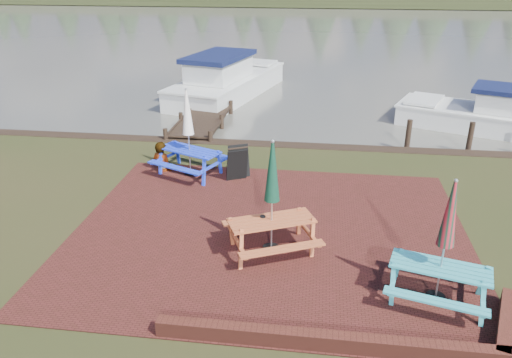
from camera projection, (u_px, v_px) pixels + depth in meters
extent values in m
plane|color=black|center=(264.00, 256.00, 10.60)|extent=(120.00, 120.00, 0.00)
cube|color=#3B1712|center=(269.00, 233.00, 11.50)|extent=(9.00, 7.50, 0.02)
cube|color=#4C1E16|center=(338.00, 342.00, 8.00)|extent=(6.00, 0.22, 0.30)
cube|color=#4C1E16|center=(505.00, 325.00, 8.39)|extent=(0.82, 1.77, 0.30)
cube|color=#403F37|center=(313.00, 31.00, 44.16)|extent=(120.00, 60.00, 0.02)
cube|color=black|center=(319.00, 0.00, 70.27)|extent=(120.00, 10.00, 1.20)
cube|color=teal|center=(441.00, 267.00, 8.95)|extent=(1.86, 1.11, 0.04)
cube|color=teal|center=(435.00, 301.00, 8.51)|extent=(1.74, 0.68, 0.04)
cube|color=teal|center=(441.00, 262.00, 9.62)|extent=(1.74, 0.68, 0.04)
cube|color=teal|center=(396.00, 275.00, 9.37)|extent=(0.47, 1.48, 0.72)
cube|color=teal|center=(483.00, 294.00, 8.83)|extent=(0.47, 1.48, 0.72)
cylinder|color=black|center=(435.00, 298.00, 9.22)|extent=(0.35, 0.35, 0.10)
cylinder|color=#B2B2B7|center=(445.00, 244.00, 8.76)|extent=(0.03, 0.03, 2.42)
cone|color=#AD1826|center=(450.00, 214.00, 8.52)|extent=(0.31, 0.31, 1.21)
cube|color=#AC512C|center=(272.00, 221.00, 10.50)|extent=(1.93, 1.39, 0.04)
cube|color=#AC512C|center=(282.00, 249.00, 10.02)|extent=(1.74, 0.97, 0.04)
cube|color=#AC512C|center=(262.00, 218.00, 11.21)|extent=(1.74, 0.97, 0.04)
cube|color=#AC512C|center=(236.00, 242.00, 10.44)|extent=(0.73, 1.45, 0.74)
cube|color=#AC512C|center=(305.00, 231.00, 10.86)|extent=(0.73, 1.45, 0.74)
cylinder|color=black|center=(271.00, 249.00, 10.78)|extent=(0.36, 0.36, 0.10)
cylinder|color=#B2B2B7|center=(272.00, 199.00, 10.29)|extent=(0.04, 0.04, 2.51)
cone|color=#0D3322|center=(272.00, 172.00, 10.05)|extent=(0.32, 0.32, 1.25)
cube|color=blue|center=(189.00, 150.00, 14.36)|extent=(1.95, 1.38, 0.04)
cube|color=blue|center=(175.00, 167.00, 13.95)|extent=(1.76, 0.96, 0.04)
cube|color=blue|center=(204.00, 152.00, 15.02)|extent=(1.76, 0.96, 0.04)
cube|color=blue|center=(169.00, 157.00, 14.89)|extent=(0.71, 1.48, 0.75)
cube|color=blue|center=(212.00, 168.00, 14.14)|extent=(0.71, 1.48, 0.75)
cylinder|color=black|center=(191.00, 172.00, 14.65)|extent=(0.36, 0.36, 0.10)
cylinder|color=#B2B2B7|center=(188.00, 133.00, 14.16)|extent=(0.04, 0.04, 2.53)
cone|color=silver|center=(187.00, 112.00, 13.91)|extent=(0.32, 0.32, 1.26)
cube|color=black|center=(237.00, 165.00, 14.00)|extent=(0.63, 0.47, 0.95)
cube|color=black|center=(239.00, 161.00, 14.29)|extent=(0.63, 0.47, 0.95)
cube|color=black|center=(238.00, 148.00, 13.96)|extent=(0.55, 0.30, 0.03)
cube|color=black|center=(215.00, 103.00, 21.41)|extent=(1.60, 9.00, 0.06)
cube|color=black|center=(198.00, 102.00, 21.48)|extent=(0.08, 9.00, 0.08)
cube|color=black|center=(232.00, 103.00, 21.30)|extent=(0.08, 9.00, 0.08)
cylinder|color=black|center=(166.00, 142.00, 17.51)|extent=(0.16, 0.16, 1.00)
cylinder|color=black|center=(211.00, 144.00, 17.32)|extent=(0.16, 0.16, 1.00)
cube|color=silver|center=(229.00, 88.00, 23.75)|extent=(4.58, 8.25, 1.12)
cube|color=silver|center=(228.00, 76.00, 23.51)|extent=(4.67, 8.42, 0.09)
cube|color=silver|center=(219.00, 68.00, 22.50)|extent=(2.70, 3.67, 0.95)
cube|color=#0E1435|center=(219.00, 56.00, 22.29)|extent=(3.03, 4.18, 0.20)
cube|color=silver|center=(252.00, 62.00, 25.98)|extent=(2.56, 1.94, 0.11)
cube|color=silver|center=(491.00, 123.00, 18.93)|extent=(7.11, 4.67, 0.90)
cube|color=silver|center=(493.00, 111.00, 18.74)|extent=(7.25, 4.76, 0.07)
cube|color=silver|center=(424.00, 99.00, 19.84)|extent=(1.86, 2.29, 0.09)
imported|color=gray|center=(160.00, 142.00, 14.54)|extent=(0.76, 0.62, 1.79)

